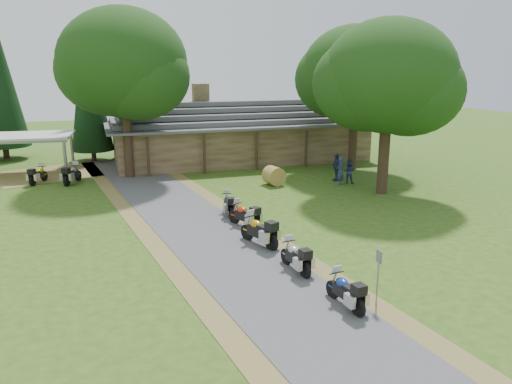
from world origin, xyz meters
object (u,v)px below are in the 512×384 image
object	(u,v)px
lodge	(240,130)
motorcycle_row_e	(228,203)
motorcycle_row_d	(245,214)
motorcycle_row_c	(259,229)
motorcycle_row_a	(345,289)
motorcycle_carport_a	(38,174)
motorcycle_carport_b	(72,173)
hay_bale	(274,176)
carport	(25,155)
motorcycle_row_b	(295,255)

from	to	relation	value
lodge	motorcycle_row_e	bearing A→B (deg)	-108.43
motorcycle_row_d	motorcycle_row_e	xyz separation A→B (m)	(-0.21, 2.27, -0.04)
motorcycle_row_c	motorcycle_row_e	bearing A→B (deg)	-20.13
motorcycle_row_a	motorcycle_carport_a	bearing A→B (deg)	19.53
motorcycle_carport_b	hay_bale	world-z (taller)	motorcycle_carport_b
carport	hay_bale	distance (m)	18.11
hay_bale	motorcycle_row_c	bearing A→B (deg)	-113.26
motorcycle_row_d	motorcycle_carport_a	world-z (taller)	motorcycle_row_d
motorcycle_row_c	carport	bearing A→B (deg)	9.53
motorcycle_row_a	hay_bale	distance (m)	17.16
motorcycle_row_c	hay_bale	world-z (taller)	motorcycle_row_c
motorcycle_carport_b	motorcycle_row_e	bearing A→B (deg)	-116.60
motorcycle_row_a	hay_bale	world-z (taller)	motorcycle_row_a
carport	motorcycle_row_e	world-z (taller)	carport
motorcycle_row_a	motorcycle_carport_b	size ratio (longest dim) A/B	0.89
motorcycle_row_b	motorcycle_carport_a	distance (m)	21.66
carport	motorcycle_row_d	distance (m)	20.17
motorcycle_row_d	motorcycle_row_b	bearing A→B (deg)	158.23
lodge	motorcycle_row_a	world-z (taller)	lodge
motorcycle_row_b	motorcycle_carport_a	bearing A→B (deg)	22.45
motorcycle_row_c	motorcycle_row_d	world-z (taller)	motorcycle_row_c
motorcycle_row_b	motorcycle_carport_b	world-z (taller)	motorcycle_carport_b
motorcycle_row_b	motorcycle_carport_b	xyz separation A→B (m)	(-8.57, 18.08, 0.05)
motorcycle_row_e	motorcycle_row_b	bearing A→B (deg)	-171.57
lodge	carport	size ratio (longest dim) A/B	3.25
motorcycle_row_b	motorcycle_carport_b	bearing A→B (deg)	18.09
lodge	motorcycle_carport_a	size ratio (longest dim) A/B	11.42
motorcycle_row_b	motorcycle_carport_b	distance (m)	20.01
motorcycle_row_a	motorcycle_row_c	world-z (taller)	motorcycle_row_c
lodge	hay_bale	bearing A→B (deg)	-92.63
motorcycle_row_e	motorcycle_row_c	bearing A→B (deg)	-174.30
motorcycle_row_e	motorcycle_carport_b	bearing A→B (deg)	43.17
motorcycle_row_b	hay_bale	distance (m)	14.15
lodge	motorcycle_row_d	size ratio (longest dim) A/B	11.05
motorcycle_row_b	motorcycle_row_e	distance (m)	7.99
hay_bale	carport	bearing A→B (deg)	151.25
motorcycle_row_a	motorcycle_row_d	size ratio (longest dim) A/B	0.93
motorcycle_carport_a	motorcycle_carport_b	xyz separation A→B (m)	(2.17, -0.74, 0.05)
motorcycle_row_c	motorcycle_carport_a	distance (m)	18.78
motorcycle_carport_a	motorcycle_row_e	bearing A→B (deg)	-112.14
motorcycle_row_e	carport	bearing A→B (deg)	42.95
motorcycle_row_e	hay_bale	bearing A→B (deg)	-34.69
motorcycle_row_b	motorcycle_row_c	distance (m)	3.15
motorcycle_row_d	motorcycle_carport_a	bearing A→B (deg)	13.51
motorcycle_row_c	motorcycle_row_e	distance (m)	4.86
lodge	motorcycle_row_d	xyz separation A→B (m)	(-4.80, -17.31, -1.79)
motorcycle_row_c	motorcycle_row_e	size ratio (longest dim) A/B	1.16
carport	motorcycle_row_e	bearing A→B (deg)	-46.48
motorcycle_row_a	hay_bale	xyz separation A→B (m)	(3.63, 16.78, -0.00)
motorcycle_row_b	motorcycle_carport_a	xyz separation A→B (m)	(-10.74, 18.81, 0.00)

